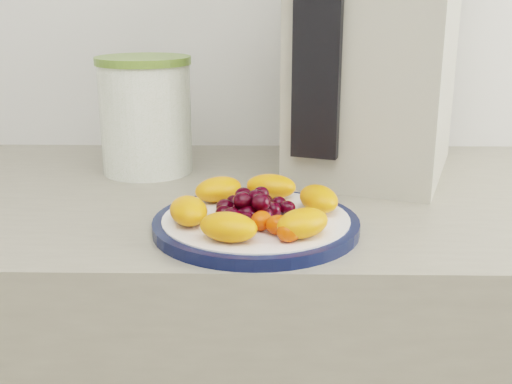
{
  "coord_description": "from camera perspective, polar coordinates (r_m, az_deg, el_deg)",
  "views": [
    {
      "loc": [
        0.01,
        0.28,
        1.18
      ],
      "look_at": [
        -0.01,
        1.03,
        0.95
      ],
      "focal_mm": 45.0,
      "sensor_mm": 36.0,
      "label": 1
    }
  ],
  "objects": [
    {
      "name": "fruit_plate",
      "position": [
        0.78,
        0.0,
        -1.3
      ],
      "size": [
        0.22,
        0.22,
        0.04
      ],
      "color": "orange",
      "rests_on": "plate_face"
    },
    {
      "name": "appliance_body",
      "position": [
        1.06,
        10.79,
        12.21
      ],
      "size": [
        0.31,
        0.37,
        0.39
      ],
      "primitive_type": "cube",
      "rotation": [
        0.0,
        0.0,
        -0.34
      ],
      "color": "#ADA996",
      "rests_on": "counter"
    },
    {
      "name": "appliance_panel",
      "position": [
        0.91,
        5.49,
        12.03
      ],
      "size": [
        0.07,
        0.04,
        0.29
      ],
      "primitive_type": "cube",
      "rotation": [
        0.0,
        0.0,
        -0.34
      ],
      "color": "black",
      "rests_on": "appliance_body"
    },
    {
      "name": "canister_lid",
      "position": [
        1.05,
        -10.02,
        11.46
      ],
      "size": [
        0.2,
        0.2,
        0.01
      ],
      "primitive_type": "cylinder",
      "rotation": [
        0.0,
        0.0,
        -0.36
      ],
      "color": "olive",
      "rests_on": "canister"
    },
    {
      "name": "plate_rim",
      "position": [
        0.8,
        0.0,
        -2.93
      ],
      "size": [
        0.26,
        0.26,
        0.01
      ],
      "primitive_type": "cylinder",
      "color": "#0A1233",
      "rests_on": "counter"
    },
    {
      "name": "plate_face",
      "position": [
        0.79,
        -0.0,
        -2.86
      ],
      "size": [
        0.23,
        0.23,
        0.02
      ],
      "primitive_type": "cylinder",
      "color": "white",
      "rests_on": "counter"
    },
    {
      "name": "canister",
      "position": [
        1.06,
        -9.76,
        6.42
      ],
      "size": [
        0.19,
        0.19,
        0.18
      ],
      "primitive_type": "cylinder",
      "rotation": [
        0.0,
        0.0,
        -0.36
      ],
      "color": "#526C21",
      "rests_on": "counter"
    }
  ]
}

